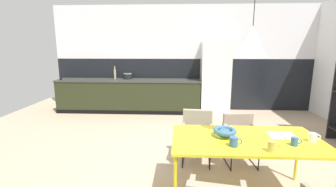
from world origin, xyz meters
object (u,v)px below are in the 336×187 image
(mug_short_terracotta, at_px, (234,142))
(mug_tall_blue, at_px, (272,146))
(bottle_wine_green, at_px, (61,76))
(pendant_lamp_over_table_near, at_px, (252,42))
(armchair_facing_counter, at_px, (197,130))
(open_book, at_px, (282,135))
(cooking_pot, at_px, (128,76))
(mug_white_ceramic, at_px, (313,137))
(mug_glass_clear, at_px, (295,141))
(dining_table, at_px, (246,142))
(refrigerator_column, at_px, (215,78))
(bottle_spice_small, at_px, (115,74))
(fruit_bowl, at_px, (225,131))
(armchair_far_side, at_px, (240,131))

(mug_short_terracotta, distance_m, mug_tall_blue, 0.36)
(bottle_wine_green, distance_m, pendant_lamp_over_table_near, 5.28)
(armchair_facing_counter, height_order, bottle_wine_green, bottle_wine_green)
(open_book, xyz_separation_m, cooking_pot, (-2.61, 3.66, 0.22))
(armchair_facing_counter, relative_size, mug_short_terracotta, 5.92)
(mug_white_ceramic, bearing_deg, bottle_wine_green, 142.50)
(armchair_facing_counter, distance_m, mug_glass_clear, 1.44)
(mug_tall_blue, height_order, pendant_lamp_over_table_near, pendant_lamp_over_table_near)
(mug_glass_clear, bearing_deg, pendant_lamp_over_table_near, 155.73)
(mug_white_ceramic, relative_size, mug_glass_clear, 1.14)
(open_book, height_order, cooking_pot, cooking_pot)
(dining_table, bearing_deg, armchair_facing_counter, 118.40)
(refrigerator_column, height_order, mug_glass_clear, refrigerator_column)
(mug_white_ceramic, relative_size, bottle_wine_green, 0.47)
(armchair_facing_counter, height_order, mug_short_terracotta, mug_short_terracotta)
(dining_table, distance_m, bottle_spice_small, 4.53)
(mug_tall_blue, bearing_deg, mug_glass_clear, 28.37)
(fruit_bowl, bearing_deg, cooking_pot, 117.61)
(mug_white_ceramic, xyz_separation_m, bottle_wine_green, (-4.61, 3.54, 0.20))
(refrigerator_column, bearing_deg, mug_white_ceramic, -81.98)
(mug_white_ceramic, height_order, cooking_pot, cooking_pot)
(bottle_spice_small, bearing_deg, refrigerator_column, -1.88)
(mug_tall_blue, height_order, bottle_spice_small, bottle_spice_small)
(open_book, distance_m, mug_short_terracotta, 0.71)
(fruit_bowl, distance_m, pendant_lamp_over_table_near, 1.04)
(armchair_far_side, distance_m, mug_glass_clear, 1.11)
(armchair_far_side, distance_m, pendant_lamp_over_table_near, 1.56)
(mug_short_terracotta, height_order, mug_glass_clear, mug_short_terracotta)
(mug_glass_clear, height_order, bottle_spice_small, bottle_spice_small)
(fruit_bowl, relative_size, bottle_wine_green, 0.97)
(dining_table, relative_size, mug_short_terracotta, 12.57)
(dining_table, distance_m, armchair_facing_counter, 1.03)
(refrigerator_column, height_order, armchair_facing_counter, refrigerator_column)
(mug_tall_blue, bearing_deg, bottle_spice_small, 123.31)
(dining_table, bearing_deg, bottle_spice_small, 123.99)
(open_book, bearing_deg, fruit_bowl, -175.46)
(refrigerator_column, xyz_separation_m, mug_short_terracotta, (-0.37, -3.88, -0.15))
(armchair_facing_counter, bearing_deg, mug_glass_clear, 136.95)
(refrigerator_column, relative_size, bottle_spice_small, 5.40)
(mug_short_terracotta, height_order, mug_tall_blue, mug_tall_blue)
(mug_white_ceramic, height_order, pendant_lamp_over_table_near, pendant_lamp_over_table_near)
(armchair_facing_counter, xyz_separation_m, mug_short_terracotta, (0.29, -1.12, 0.28))
(refrigerator_column, xyz_separation_m, pendant_lamp_over_table_near, (-0.18, -3.62, 0.87))
(mug_tall_blue, bearing_deg, bottle_wine_green, 136.85)
(mug_short_terracotta, bearing_deg, dining_table, 49.51)
(mug_tall_blue, bearing_deg, open_book, 57.12)
(mug_glass_clear, distance_m, mug_tall_blue, 0.34)
(refrigerator_column, height_order, armchair_far_side, refrigerator_column)
(armchair_far_side, height_order, mug_white_ceramic, mug_white_ceramic)
(refrigerator_column, xyz_separation_m, mug_white_ceramic, (0.52, -3.71, -0.15))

